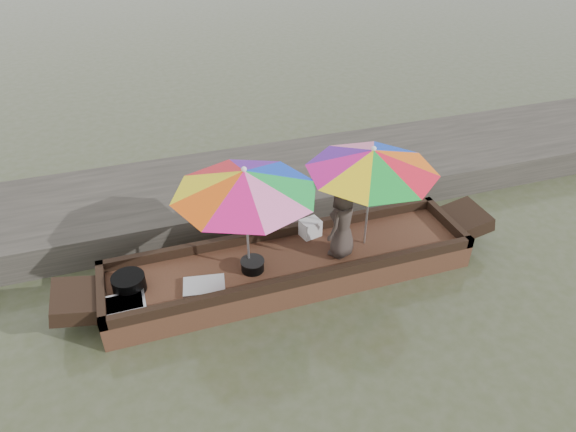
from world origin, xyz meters
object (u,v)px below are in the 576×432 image
object	(u,v)px
cooking_pot	(129,283)
supply_bag	(310,228)
tray_scallop	(204,286)
umbrella_bow	(247,220)
boat_hull	(290,268)
umbrella_stern	(369,198)
charcoal_grill	(253,266)
tray_crayfish	(124,305)
vendor	(343,222)

from	to	relation	value
cooking_pot	supply_bag	world-z (taller)	supply_bag
tray_scallop	umbrella_bow	xyz separation A→B (m)	(0.66, 0.23, 0.74)
cooking_pot	tray_scallop	bearing A→B (deg)	-16.28
boat_hull	supply_bag	bearing A→B (deg)	42.96
cooking_pot	umbrella_stern	world-z (taller)	umbrella_stern
charcoal_grill	supply_bag	xyz separation A→B (m)	(1.02, 0.50, 0.06)
tray_crayfish	vendor	size ratio (longest dim) A/B	0.49
vendor	cooking_pot	bearing A→B (deg)	-40.30
tray_scallop	supply_bag	bearing A→B (deg)	20.79
boat_hull	vendor	distance (m)	1.02
charcoal_grill	vendor	size ratio (longest dim) A/B	0.28
tray_scallop	umbrella_bow	distance (m)	1.02
boat_hull	supply_bag	distance (m)	0.69
boat_hull	vendor	size ratio (longest dim) A/B	4.74
vendor	umbrella_bow	bearing A→B (deg)	-42.13
supply_bag	umbrella_bow	size ratio (longest dim) A/B	0.15
tray_crayfish	supply_bag	world-z (taller)	supply_bag
vendor	umbrella_stern	size ratio (longest dim) A/B	0.61
boat_hull	umbrella_stern	bearing A→B (deg)	0.00
vendor	tray_scallop	bearing A→B (deg)	-33.95
tray_scallop	umbrella_stern	xyz separation A→B (m)	(2.39, 0.23, 0.74)
boat_hull	umbrella_bow	xyz separation A→B (m)	(-0.59, 0.00, 0.95)
tray_scallop	cooking_pot	bearing A→B (deg)	163.72
cooking_pot	vendor	distance (m)	2.92
charcoal_grill	boat_hull	bearing A→B (deg)	7.28
umbrella_bow	umbrella_stern	world-z (taller)	same
supply_bag	umbrella_bow	world-z (taller)	umbrella_bow
tray_crayfish	supply_bag	size ratio (longest dim) A/B	1.90
tray_scallop	boat_hull	bearing A→B (deg)	10.17
tray_scallop	umbrella_stern	bearing A→B (deg)	5.38
tray_scallop	supply_bag	world-z (taller)	supply_bag
supply_bag	vendor	bearing A→B (deg)	-64.37
tray_scallop	vendor	world-z (taller)	vendor
tray_scallop	charcoal_grill	world-z (taller)	charcoal_grill
boat_hull	umbrella_bow	size ratio (longest dim) A/B	2.76
supply_bag	umbrella_bow	bearing A→B (deg)	-157.96
tray_crayfish	supply_bag	bearing A→B (deg)	14.36
umbrella_bow	umbrella_stern	distance (m)	1.73
umbrella_stern	boat_hull	bearing A→B (deg)	180.00
tray_scallop	umbrella_bow	size ratio (longest dim) A/B	0.29
umbrella_bow	cooking_pot	bearing A→B (deg)	178.48
tray_scallop	vendor	size ratio (longest dim) A/B	0.49
tray_crayfish	vendor	bearing A→B (deg)	3.11
tray_scallop	charcoal_grill	bearing A→B (deg)	12.48
umbrella_bow	vendor	bearing A→B (deg)	-4.87
supply_bag	vendor	world-z (taller)	vendor
tray_crayfish	tray_scallop	bearing A→B (deg)	2.70
tray_crayfish	umbrella_bow	xyz separation A→B (m)	(1.67, 0.27, 0.73)
vendor	umbrella_bow	distance (m)	1.33
boat_hull	charcoal_grill	bearing A→B (deg)	-172.72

